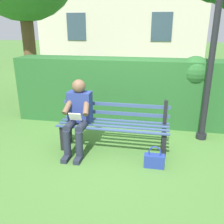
{
  "coord_description": "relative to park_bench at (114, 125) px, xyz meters",
  "views": [
    {
      "loc": [
        -0.68,
        3.67,
        2.01
      ],
      "look_at": [
        0.0,
        0.1,
        0.72
      ],
      "focal_mm": 39.09,
      "sensor_mm": 36.0,
      "label": 1
    }
  ],
  "objects": [
    {
      "name": "lamp_post",
      "position": [
        -1.55,
        -0.69,
        1.43
      ],
      "size": [
        0.25,
        0.25,
        3.18
      ],
      "color": "black",
      "rests_on": "ground"
    },
    {
      "name": "park_bench",
      "position": [
        0.0,
        0.0,
        0.0
      ],
      "size": [
        1.83,
        0.49,
        0.87
      ],
      "color": "black",
      "rests_on": "ground"
    },
    {
      "name": "handbag",
      "position": [
        -0.7,
        0.48,
        -0.33
      ],
      "size": [
        0.3,
        0.13,
        0.35
      ],
      "color": "navy",
      "rests_on": "ground"
    },
    {
      "name": "person_seated",
      "position": [
        0.57,
        0.16,
        0.2
      ],
      "size": [
        0.44,
        0.73,
        1.2
      ],
      "color": "navy",
      "rests_on": "ground"
    },
    {
      "name": "ground",
      "position": [
        0.0,
        0.06,
        -0.44
      ],
      "size": [
        60.0,
        60.0,
        0.0
      ],
      "primitive_type": "plane",
      "color": "#477533"
    },
    {
      "name": "hedge_backdrop",
      "position": [
        -0.01,
        -1.31,
        0.28
      ],
      "size": [
        4.64,
        0.74,
        1.47
      ],
      "color": "#265B28",
      "rests_on": "ground"
    }
  ]
}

